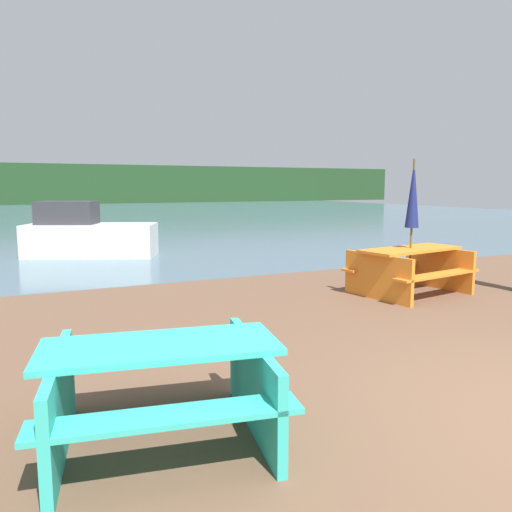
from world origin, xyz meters
TOP-DOWN VIEW (x-y plane):
  - water at (0.00, 32.03)m, footprint 60.00×50.00m
  - far_treeline at (0.00, 52.03)m, footprint 80.00×1.60m
  - picnic_table_teal at (-2.97, 1.30)m, footprint 1.86×1.65m
  - picnic_table_orange at (2.09, 4.41)m, footprint 2.05×1.66m
  - umbrella_navy at (2.09, 4.41)m, footprint 0.23×0.23m
  - boat at (-2.31, 11.44)m, footprint 3.46×2.42m

SIDE VIEW (x-z plane):
  - water at x=0.00m, z-range 0.00..0.00m
  - picnic_table_teal at x=-2.97m, z-range 0.08..0.80m
  - picnic_table_orange at x=2.09m, z-range 0.08..0.85m
  - boat at x=-2.31m, z-range -0.17..1.26m
  - umbrella_navy at x=2.09m, z-range 0.53..2.79m
  - far_treeline at x=0.00m, z-range 0.00..4.00m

